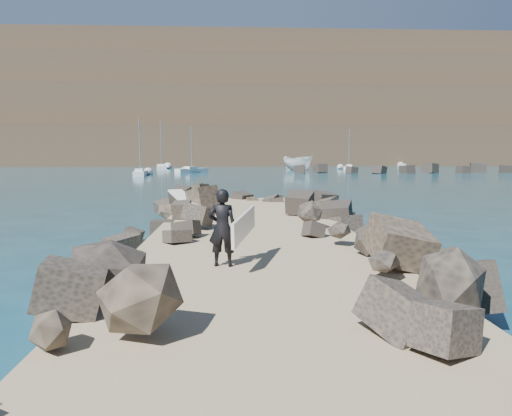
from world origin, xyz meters
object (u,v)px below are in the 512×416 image
object	(u,v)px
sailboat_f	(398,165)
surfboard_resting	(184,201)
surfer_with_board	(225,227)
boat_imported	(298,163)

from	to	relation	value
sailboat_f	surfboard_resting	bearing A→B (deg)	-114.92
sailboat_f	surfer_with_board	bearing A→B (deg)	-111.89
boat_imported	surfer_with_board	distance (m)	71.25
boat_imported	sailboat_f	distance (m)	36.12
surfer_with_board	sailboat_f	distance (m)	101.99
boat_imported	surfer_with_board	world-z (taller)	boat_imported
surfer_with_board	sailboat_f	world-z (taller)	sailboat_f
surfer_with_board	surfboard_resting	bearing A→B (deg)	101.70
boat_imported	surfer_with_board	xyz separation A→B (m)	(-11.29, -70.35, 0.12)
surfboard_resting	sailboat_f	xyz separation A→B (m)	(39.86, 85.77, -0.69)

